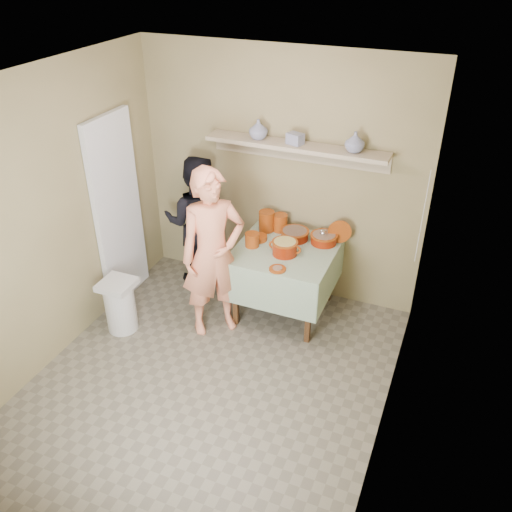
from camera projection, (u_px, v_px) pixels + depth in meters
The scene contains 22 objects.
ground at pixel (208, 384), 4.82m from camera, with size 3.50×3.50×0.00m, color #696352.
tile_panel at pixel (118, 211), 5.53m from camera, with size 0.06×0.70×2.00m, color silver.
plate_stack_a at pixel (267, 221), 5.63m from camera, with size 0.16×0.16×0.22m, color maroon.
plate_stack_b at pixel (280, 223), 5.64m from camera, with size 0.15×0.15×0.18m, color maroon.
bowl_stack at pixel (252, 240), 5.37m from camera, with size 0.14×0.14×0.14m, color maroon.
empty_bowl at pixel (259, 238), 5.50m from camera, with size 0.17×0.17×0.05m, color maroon.
propped_lid at pixel (340, 232), 5.41m from camera, with size 0.24×0.24×0.02m, color maroon.
vase_right at pixel (355, 142), 4.92m from camera, with size 0.18×0.18×0.19m, color navy.
vase_left at pixel (258, 129), 5.23m from camera, with size 0.18×0.18×0.19m, color navy.
ceramic_box at pixel (295, 139), 5.12m from camera, with size 0.15×0.11×0.11m, color navy.
person_cook at pixel (213, 254), 5.08m from camera, with size 0.62×0.41×1.71m, color #F38E69.
person_helper at pixel (197, 222), 5.88m from camera, with size 0.73×0.57×1.49m, color black.
room_shell at pixel (198, 224), 3.99m from camera, with size 3.04×3.54×2.62m.
serving_table at pixel (285, 259), 5.42m from camera, with size 0.97×0.97×0.76m.
cazuela_meat_a at pixel (295, 234), 5.50m from camera, with size 0.30×0.30×0.10m.
cazuela_meat_b at pixel (324, 238), 5.43m from camera, with size 0.28×0.28×0.10m.
ladle at pixel (323, 233), 5.41m from camera, with size 0.08×0.26×0.19m.
cazuela_rice at pixel (285, 247), 5.22m from camera, with size 0.33×0.25×0.14m.
front_plate at pixel (277, 269), 5.02m from camera, with size 0.16×0.16×0.03m.
wall_shelf at pixel (297, 148), 5.20m from camera, with size 1.80×0.25×0.21m.
trash_bin at pixel (120, 305), 5.36m from camera, with size 0.32×0.32×0.56m.
electrical_cord at pixel (422, 218), 4.86m from camera, with size 0.01×0.05×0.90m.
Camera 1 is at (1.74, -3.11, 3.47)m, focal length 38.00 mm.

